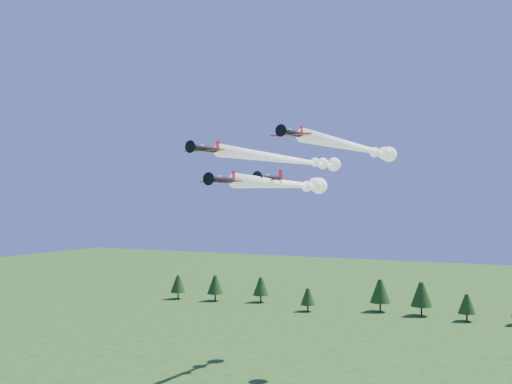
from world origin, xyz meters
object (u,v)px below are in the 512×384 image
at_px(plane_lead, 291,184).
at_px(plane_left, 293,160).
at_px(plane_right, 360,148).
at_px(plane_slot, 270,178).

height_order(plane_lead, plane_left, plane_left).
distance_m(plane_right, plane_slot, 25.15).
height_order(plane_lead, plane_right, plane_right).
height_order(plane_lead, plane_slot, plane_slot).
bearing_deg(plane_lead, plane_slot, -89.05).
distance_m(plane_lead, plane_slot, 9.85).
relative_size(plane_lead, plane_left, 0.76).
relative_size(plane_left, plane_right, 1.13).
relative_size(plane_right, plane_slot, 6.26).
height_order(plane_right, plane_slot, plane_right).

